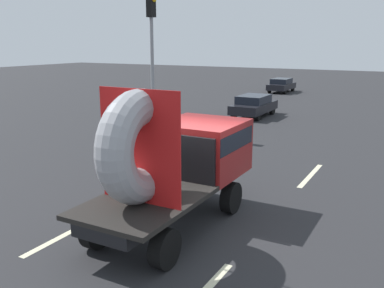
{
  "coord_description": "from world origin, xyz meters",
  "views": [
    {
      "loc": [
        4.65,
        -8.57,
        4.23
      ],
      "look_at": [
        -0.23,
        0.28,
        1.8
      ],
      "focal_mm": 39.83,
      "sensor_mm": 36.0,
      "label": 1
    }
  ],
  "objects_px": {
    "flatbed_truck": "(179,156)",
    "oncoming_car": "(281,85)",
    "traffic_light": "(152,47)",
    "distant_sedan": "(254,105)"
  },
  "relations": [
    {
      "from": "flatbed_truck",
      "to": "distant_sedan",
      "type": "bearing_deg",
      "value": 104.23
    },
    {
      "from": "flatbed_truck",
      "to": "traffic_light",
      "type": "height_order",
      "value": "traffic_light"
    },
    {
      "from": "oncoming_car",
      "to": "traffic_light",
      "type": "bearing_deg",
      "value": -90.52
    },
    {
      "from": "traffic_light",
      "to": "distant_sedan",
      "type": "bearing_deg",
      "value": 69.4
    },
    {
      "from": "traffic_light",
      "to": "flatbed_truck",
      "type": "bearing_deg",
      "value": -52.74
    },
    {
      "from": "distant_sedan",
      "to": "traffic_light",
      "type": "xyz_separation_m",
      "value": [
        -2.5,
        -6.65,
        3.35
      ]
    },
    {
      "from": "oncoming_car",
      "to": "distant_sedan",
      "type": "bearing_deg",
      "value": -79.67
    },
    {
      "from": "flatbed_truck",
      "to": "oncoming_car",
      "type": "relative_size",
      "value": 1.39
    },
    {
      "from": "distant_sedan",
      "to": "traffic_light",
      "type": "bearing_deg",
      "value": -110.6
    },
    {
      "from": "distant_sedan",
      "to": "flatbed_truck",
      "type": "bearing_deg",
      "value": -75.77
    }
  ]
}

